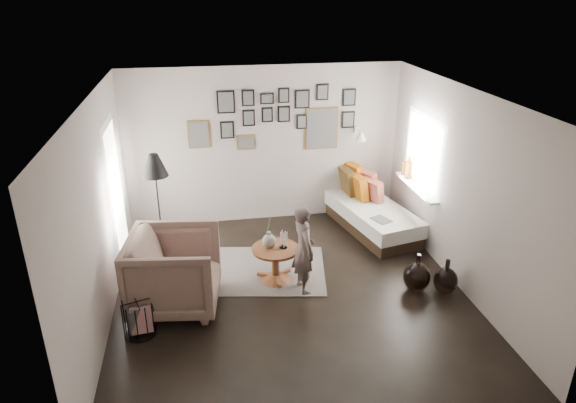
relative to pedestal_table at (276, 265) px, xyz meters
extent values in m
plane|color=black|center=(0.15, -0.35, -0.23)|extent=(4.80, 4.80, 0.00)
plane|color=gray|center=(0.15, 2.05, 1.07)|extent=(4.50, 0.00, 4.50)
plane|color=gray|center=(0.15, -2.75, 1.07)|extent=(4.50, 0.00, 4.50)
plane|color=gray|center=(-2.10, -0.35, 1.07)|extent=(0.00, 4.80, 4.80)
plane|color=gray|center=(2.40, -0.35, 1.07)|extent=(0.00, 4.80, 4.80)
plane|color=white|center=(0.15, -0.35, 2.37)|extent=(4.80, 4.80, 0.00)
plane|color=white|center=(-2.09, 0.85, 0.82)|extent=(0.00, 2.14, 2.14)
plane|color=white|center=(-2.09, 0.85, 0.82)|extent=(0.00, 1.88, 1.88)
plane|color=white|center=(-2.09, 0.85, 0.82)|extent=(0.00, 1.93, 1.93)
plane|color=white|center=(2.38, 0.85, 1.22)|extent=(0.00, 1.30, 1.30)
plane|color=white|center=(2.38, 0.85, 1.22)|extent=(0.00, 1.14, 1.14)
cube|color=white|center=(2.32, 0.85, 0.65)|extent=(0.15, 1.32, 0.04)
cylinder|color=#8C4C14|center=(2.32, 1.20, 0.81)|extent=(0.10, 0.10, 0.28)
cylinder|color=#8C4C14|center=(2.32, 1.37, 0.78)|extent=(0.08, 0.08, 0.22)
cube|color=brown|center=(-0.90, 2.03, 1.32)|extent=(0.35, 0.03, 0.45)
cube|color=black|center=(-0.90, 2.02, 1.32)|extent=(0.30, 0.01, 0.40)
cube|color=black|center=(-0.45, 2.03, 1.82)|extent=(0.28, 0.03, 0.36)
cube|color=black|center=(-0.45, 2.02, 1.82)|extent=(0.23, 0.01, 0.31)
cube|color=black|center=(-0.45, 2.03, 1.37)|extent=(0.22, 0.03, 0.28)
cube|color=black|center=(-0.45, 2.02, 1.37)|extent=(0.17, 0.01, 0.23)
cube|color=black|center=(-0.10, 2.03, 1.87)|extent=(0.20, 0.03, 0.26)
cube|color=black|center=(-0.10, 2.02, 1.87)|extent=(0.15, 0.01, 0.21)
cube|color=black|center=(-0.10, 2.03, 1.55)|extent=(0.20, 0.03, 0.26)
cube|color=black|center=(-0.10, 2.02, 1.55)|extent=(0.15, 0.01, 0.21)
cube|color=black|center=(0.20, 2.03, 1.85)|extent=(0.22, 0.03, 0.18)
cube|color=black|center=(0.20, 2.02, 1.85)|extent=(0.17, 0.01, 0.13)
cube|color=black|center=(0.20, 2.03, 1.59)|extent=(0.18, 0.03, 0.24)
cube|color=black|center=(0.20, 2.02, 1.59)|extent=(0.13, 0.01, 0.19)
cube|color=black|center=(0.47, 2.03, 1.89)|extent=(0.18, 0.03, 0.24)
cube|color=black|center=(0.47, 2.02, 1.89)|extent=(0.13, 0.01, 0.19)
cube|color=black|center=(0.47, 2.03, 1.59)|extent=(0.20, 0.03, 0.26)
cube|color=black|center=(0.47, 2.02, 1.59)|extent=(0.15, 0.01, 0.21)
cube|color=black|center=(0.77, 2.03, 1.82)|extent=(0.24, 0.03, 0.30)
cube|color=black|center=(0.77, 2.02, 1.82)|extent=(0.19, 0.01, 0.25)
cube|color=black|center=(0.77, 2.03, 1.45)|extent=(0.18, 0.03, 0.24)
cube|color=black|center=(0.77, 2.02, 1.45)|extent=(0.13, 0.01, 0.19)
cube|color=brown|center=(1.10, 2.03, 1.32)|extent=(0.55, 0.03, 0.70)
cube|color=black|center=(1.10, 2.02, 1.32)|extent=(0.50, 0.01, 0.65)
cube|color=black|center=(1.10, 2.03, 1.92)|extent=(0.20, 0.03, 0.26)
cube|color=black|center=(1.10, 2.02, 1.92)|extent=(0.15, 0.01, 0.21)
cube|color=black|center=(1.55, 2.03, 1.82)|extent=(0.22, 0.03, 0.28)
cube|color=black|center=(1.55, 2.02, 1.82)|extent=(0.17, 0.01, 0.23)
cube|color=black|center=(1.55, 2.03, 1.45)|extent=(0.22, 0.03, 0.28)
cube|color=black|center=(1.55, 2.02, 1.45)|extent=(0.17, 0.01, 0.23)
cube|color=brown|center=(-0.15, 2.03, 1.15)|extent=(0.30, 0.03, 0.24)
cube|color=black|center=(-0.15, 2.02, 1.15)|extent=(0.25, 0.01, 0.19)
cube|color=white|center=(1.70, 2.02, 1.27)|extent=(0.06, 0.04, 0.10)
cylinder|color=white|center=(1.70, 1.90, 1.29)|extent=(0.02, 0.24, 0.02)
cone|color=white|center=(1.70, 1.77, 1.23)|extent=(0.18, 0.18, 0.14)
cube|color=#B7AAA1|center=(-0.23, 0.30, -0.23)|extent=(2.12, 1.66, 0.01)
cone|color=brown|center=(0.00, 0.00, -0.19)|extent=(0.47, 0.47, 0.09)
cylinder|color=brown|center=(0.00, 0.00, 0.02)|extent=(0.10, 0.10, 0.36)
cylinder|color=brown|center=(0.00, 0.00, 0.25)|extent=(0.64, 0.64, 0.04)
ellipsoid|color=black|center=(-0.08, 0.02, 0.37)|extent=(0.18, 0.18, 0.20)
cylinder|color=black|center=(-0.08, 0.02, 0.49)|extent=(0.05, 0.05, 0.04)
cylinder|color=black|center=(0.11, 0.00, 0.28)|extent=(0.11, 0.11, 0.02)
cube|color=black|center=(1.80, 1.26, -0.12)|extent=(1.16, 1.96, 0.21)
cube|color=silver|center=(1.80, 1.26, 0.09)|extent=(1.23, 2.04, 0.23)
cube|color=#9B4708|center=(1.82, 2.02, 0.45)|extent=(0.40, 0.59, 0.54)
cube|color=#3F2B14|center=(1.68, 1.92, 0.42)|extent=(0.27, 0.51, 0.48)
cube|color=maroon|center=(1.93, 1.76, 0.41)|extent=(0.42, 0.51, 0.46)
cube|color=#9B4708|center=(1.74, 1.63, 0.40)|extent=(0.27, 0.47, 0.44)
cube|color=maroon|center=(1.89, 1.46, 0.38)|extent=(0.35, 0.45, 0.40)
cube|color=black|center=(1.75, 0.71, 0.21)|extent=(0.31, 0.35, 0.02)
imported|color=#745A4E|center=(-1.31, -0.36, 0.26)|extent=(1.22, 1.19, 0.99)
cube|color=beige|center=(-1.28, -0.31, 0.25)|extent=(0.52, 0.53, 0.20)
cylinder|color=black|center=(-1.54, 0.96, -0.22)|extent=(0.25, 0.25, 0.03)
cylinder|color=black|center=(-1.54, 0.96, 0.48)|extent=(0.02, 0.02, 1.42)
cone|color=black|center=(-1.54, 0.96, 1.21)|extent=(0.37, 0.37, 0.32)
cube|color=black|center=(-1.74, -0.87, -0.03)|extent=(0.25, 0.23, 0.33)
cube|color=beige|center=(-1.70, -0.89, -0.03)|extent=(0.25, 0.12, 0.33)
ellipsoid|color=black|center=(1.79, -0.57, -0.03)|extent=(0.36, 0.36, 0.41)
cylinder|color=black|center=(1.79, -0.57, 0.24)|extent=(0.06, 0.06, 0.13)
ellipsoid|color=black|center=(2.14, -0.69, -0.05)|extent=(0.31, 0.31, 0.36)
cylinder|color=black|center=(2.14, -0.69, 0.19)|extent=(0.06, 0.06, 0.13)
imported|color=brown|center=(0.32, -0.29, 0.38)|extent=(0.36, 0.49, 1.22)
camera|label=1|loc=(-0.90, -6.00, 3.55)|focal=32.00mm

